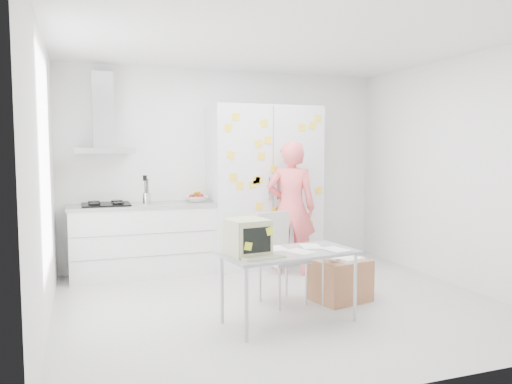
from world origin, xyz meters
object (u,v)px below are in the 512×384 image
object	(u,v)px
person	(291,208)
chair	(279,252)
cardboard_box	(341,279)
desk	(263,245)

from	to	relation	value
person	chair	xyz separation A→B (m)	(-0.59, -1.03, -0.32)
cardboard_box	person	bearing A→B (deg)	92.30
person	cardboard_box	xyz separation A→B (m)	(0.05, -1.22, -0.63)
chair	cardboard_box	bearing A→B (deg)	-30.68
desk	chair	distance (m)	0.77
desk	chair	bearing A→B (deg)	49.13
person	desk	size ratio (longest dim) A/B	1.31
person	desk	xyz separation A→B (m)	(-0.99, -1.65, -0.11)
desk	chair	size ratio (longest dim) A/B	1.39
chair	person	bearing A→B (deg)	46.83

